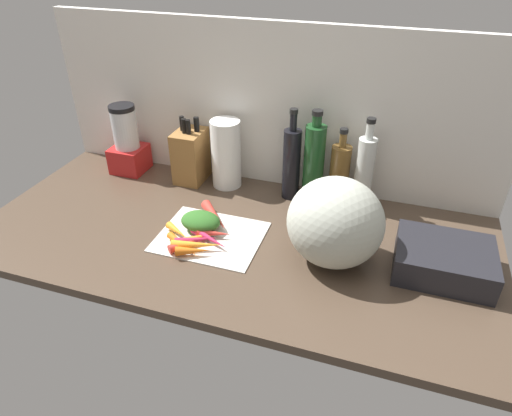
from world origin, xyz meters
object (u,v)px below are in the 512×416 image
at_px(cutting_board, 210,236).
at_px(carrot_3, 178,231).
at_px(paper_towel_roll, 226,154).
at_px(carrot_4, 193,251).
at_px(carrot_5, 183,245).
at_px(bottle_2, 339,173).
at_px(blender_appliance, 127,143).
at_px(carrot_8, 196,240).
at_px(bottle_3, 364,172).
at_px(carrot_7, 188,243).
at_px(carrot_1, 210,239).
at_px(carrot_6, 197,245).
at_px(winter_squash, 335,223).
at_px(bottle_1, 314,163).
at_px(carrot_9, 214,233).
at_px(knife_block, 191,155).
at_px(bottle_0, 292,163).
at_px(carrot_2, 215,216).
at_px(dish_rack, 444,260).
at_px(carrot_0, 204,236).

height_order(cutting_board, carrot_3, carrot_3).
bearing_deg(paper_towel_roll, carrot_4, -81.80).
relative_size(carrot_5, bottle_2, 0.52).
bearing_deg(blender_appliance, carrot_5, -43.51).
relative_size(carrot_8, bottle_3, 0.40).
bearing_deg(blender_appliance, carrot_7, -41.84).
height_order(carrot_1, carrot_6, carrot_6).
relative_size(carrot_5, winter_squash, 0.53).
relative_size(carrot_5, bottle_1, 0.43).
distance_m(carrot_9, blender_appliance, 0.62).
xyz_separation_m(carrot_5, knife_block, (-0.17, 0.43, 0.09)).
distance_m(carrot_4, bottle_0, 0.50).
bearing_deg(knife_block, carrot_6, -63.23).
distance_m(carrot_8, blender_appliance, 0.62).
distance_m(carrot_6, carrot_8, 0.03).
bearing_deg(cutting_board, paper_towel_roll, 102.42).
relative_size(carrot_2, carrot_7, 1.29).
bearing_deg(bottle_0, paper_towel_roll, 178.34).
bearing_deg(carrot_8, dish_rack, 8.67).
height_order(carrot_4, blender_appliance, blender_appliance).
bearing_deg(bottle_0, carrot_4, -113.13).
xyz_separation_m(carrot_9, bottle_1, (0.25, 0.34, 0.13)).
xyz_separation_m(carrot_1, bottle_3, (0.42, 0.38, 0.12)).
xyz_separation_m(carrot_1, paper_towel_roll, (-0.09, 0.38, 0.11)).
distance_m(carrot_5, knife_block, 0.47).
bearing_deg(bottle_2, carrot_8, -132.38).
bearing_deg(carrot_5, carrot_4, -25.06).
bearing_deg(carrot_6, knife_block, 116.77).
bearing_deg(carrot_2, dish_rack, -2.24).
height_order(carrot_6, blender_appliance, blender_appliance).
bearing_deg(carrot_3, blender_appliance, 137.58).
height_order(carrot_5, knife_block, knife_block).
bearing_deg(carrot_6, bottle_0, 65.43).
xyz_separation_m(carrot_6, bottle_2, (0.36, 0.44, 0.09)).
bearing_deg(carrot_5, dish_rack, 10.85).
height_order(cutting_board, bottle_1, bottle_1).
xyz_separation_m(carrot_4, dish_rack, (0.72, 0.17, 0.02)).
xyz_separation_m(carrot_3, winter_squash, (0.50, 0.04, 0.12)).
xyz_separation_m(winter_squash, blender_appliance, (-0.89, 0.32, -0.02)).
bearing_deg(bottle_2, paper_towel_roll, -178.28).
xyz_separation_m(carrot_1, carrot_3, (-0.12, 0.01, -0.00)).
xyz_separation_m(cutting_board, bottle_2, (0.35, 0.36, 0.11)).
bearing_deg(bottle_2, carrot_1, -130.92).
bearing_deg(carrot_2, carrot_3, -126.54).
bearing_deg(carrot_4, carrot_1, 72.82).
height_order(carrot_0, carrot_9, carrot_9).
xyz_separation_m(bottle_1, bottle_2, (0.09, 0.02, -0.04)).
height_order(carrot_9, bottle_1, bottle_1).
xyz_separation_m(carrot_4, carrot_8, (-0.01, 0.05, -0.00)).
bearing_deg(carrot_4, carrot_5, 154.94).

